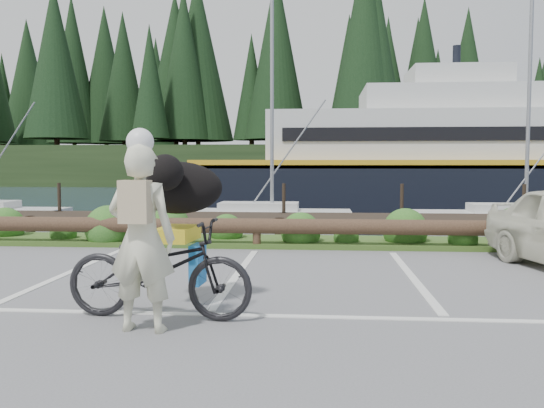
# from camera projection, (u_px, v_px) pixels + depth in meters

# --- Properties ---
(ground) EXTENTS (72.00, 72.00, 0.00)m
(ground) POSITION_uv_depth(u_px,v_px,m) (214.00, 306.00, 6.77)
(ground) COLOR #5F5F61
(harbor_backdrop) EXTENTS (170.00, 160.00, 30.00)m
(harbor_backdrop) POSITION_uv_depth(u_px,v_px,m) (314.00, 175.00, 84.74)
(harbor_backdrop) COLOR #19273D
(harbor_backdrop) RESTS_ON ground
(vegetation_strip) EXTENTS (34.00, 1.60, 0.10)m
(vegetation_strip) POSITION_uv_depth(u_px,v_px,m) (260.00, 241.00, 12.04)
(vegetation_strip) COLOR #3D5B21
(vegetation_strip) RESTS_ON ground
(log_rail) EXTENTS (32.00, 0.30, 0.60)m
(log_rail) POSITION_uv_depth(u_px,v_px,m) (257.00, 249.00, 11.34)
(log_rail) COLOR #443021
(log_rail) RESTS_ON ground
(bicycle) EXTENTS (2.10, 0.86, 1.08)m
(bicycle) POSITION_uv_depth(u_px,v_px,m) (159.00, 269.00, 6.20)
(bicycle) COLOR black
(bicycle) RESTS_ON ground
(cyclist) EXTENTS (0.71, 0.49, 1.87)m
(cyclist) POSITION_uv_depth(u_px,v_px,m) (142.00, 238.00, 5.70)
(cyclist) COLOR beige
(cyclist) RESTS_ON ground
(dog) EXTENTS (0.60, 1.11, 0.62)m
(dog) POSITION_uv_depth(u_px,v_px,m) (177.00, 188.00, 6.79)
(dog) COLOR black
(dog) RESTS_ON bicycle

